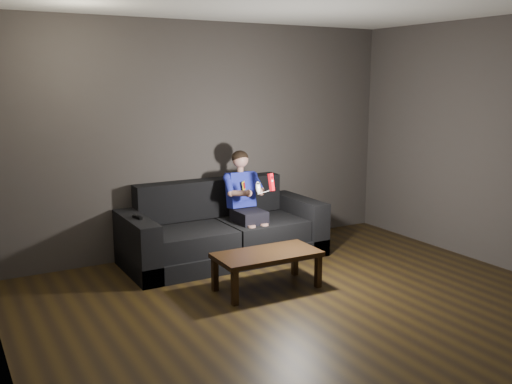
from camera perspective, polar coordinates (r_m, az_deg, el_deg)
floor at (r=5.05m, az=7.41°, el=-12.70°), size 5.00×5.00×0.00m
back_wall at (r=6.81m, az=-5.08°, el=5.37°), size 5.00×0.04×2.70m
left_wall at (r=3.74m, az=-24.24°, el=-0.44°), size 0.04×5.00×2.70m
sofa at (r=6.57m, az=-3.34°, el=-4.28°), size 2.28×0.98×0.88m
child at (r=6.52m, az=-1.10°, el=-0.29°), size 0.46×0.56×1.13m
wii_remote_red at (r=6.15m, az=1.54°, el=1.00°), size 0.06×0.08×0.19m
nunchuk_white at (r=6.09m, az=0.20°, el=0.45°), size 0.07×0.09×0.14m
wii_remote_black at (r=6.03m, az=-11.78°, el=-2.49°), size 0.07×0.15×0.03m
coffee_table at (r=5.63m, az=1.11°, el=-6.55°), size 1.04×0.54×0.37m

